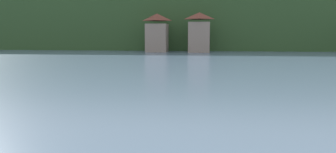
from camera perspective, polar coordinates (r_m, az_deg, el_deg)
wooded_hillside at (r=118.68m, az=-3.54°, el=8.33°), size 352.00×49.68×33.29m
shore_building_west at (r=84.31m, az=-1.83°, el=7.15°), size 5.23×5.93×9.25m
shore_building_westcentral at (r=82.85m, az=5.18°, el=7.18°), size 5.27×4.78×9.41m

